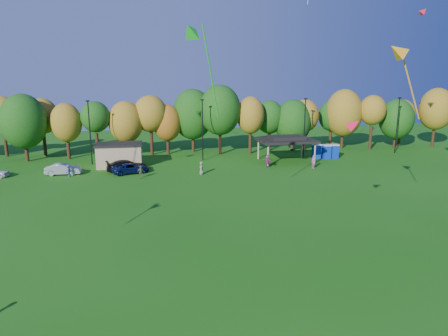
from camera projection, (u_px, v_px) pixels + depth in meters
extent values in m
plane|color=#19600F|center=(268.00, 307.00, 21.37)|extent=(160.00, 160.00, 0.00)
cylinder|color=black|center=(6.00, 144.00, 62.68)|extent=(0.50, 0.50, 4.12)
ellipsoid|color=olive|center=(2.00, 113.00, 61.64)|extent=(4.78, 4.78, 5.18)
cylinder|color=black|center=(26.00, 149.00, 58.99)|extent=(0.50, 0.50, 3.56)
ellipsoid|color=#144C0F|center=(23.00, 121.00, 58.09)|extent=(6.62, 6.62, 8.00)
cylinder|color=black|center=(45.00, 144.00, 63.15)|extent=(0.50, 0.50, 3.79)
ellipsoid|color=olive|center=(42.00, 116.00, 62.19)|extent=(4.94, 4.94, 5.58)
cylinder|color=black|center=(68.00, 148.00, 60.85)|extent=(0.50, 0.50, 3.34)
ellipsoid|color=olive|center=(66.00, 123.00, 60.00)|extent=(4.61, 4.61, 5.88)
cylinder|color=black|center=(97.00, 146.00, 61.43)|extent=(0.50, 0.50, 3.82)
ellipsoid|color=#144C0F|center=(95.00, 117.00, 60.46)|extent=(4.43, 4.43, 4.73)
cylinder|color=black|center=(127.00, 146.00, 62.93)|extent=(0.50, 0.50, 3.25)
ellipsoid|color=olive|center=(126.00, 122.00, 62.10)|extent=(5.33, 5.33, 6.53)
cylinder|color=black|center=(152.00, 143.00, 64.11)|extent=(0.50, 0.50, 3.96)
ellipsoid|color=olive|center=(151.00, 114.00, 63.10)|extent=(5.31, 5.31, 5.82)
cylinder|color=black|center=(168.00, 145.00, 64.94)|extent=(0.50, 0.50, 3.05)
ellipsoid|color=#995914|center=(167.00, 123.00, 64.17)|extent=(4.54, 4.54, 5.87)
cylinder|color=black|center=(193.00, 141.00, 66.79)|extent=(0.50, 0.50, 3.77)
ellipsoid|color=#144C0F|center=(193.00, 114.00, 65.83)|extent=(6.69, 6.69, 8.35)
cylinder|color=black|center=(220.00, 141.00, 64.61)|extent=(0.50, 0.50, 4.28)
ellipsoid|color=#144C0F|center=(220.00, 110.00, 63.52)|extent=(6.64, 6.64, 8.01)
cylinder|color=black|center=(250.00, 142.00, 65.26)|extent=(0.50, 0.50, 3.76)
ellipsoid|color=olive|center=(251.00, 115.00, 64.31)|extent=(4.49, 4.49, 6.02)
cylinder|color=black|center=(269.00, 141.00, 67.96)|extent=(0.50, 0.50, 3.43)
ellipsoid|color=#144C0F|center=(270.00, 117.00, 67.09)|extent=(4.77, 4.77, 5.63)
cylinder|color=black|center=(292.00, 142.00, 67.90)|extent=(0.50, 0.50, 2.95)
ellipsoid|color=#144C0F|center=(293.00, 122.00, 67.15)|extent=(6.14, 6.14, 7.54)
cylinder|color=black|center=(304.00, 140.00, 68.70)|extent=(0.50, 0.50, 3.52)
ellipsoid|color=olive|center=(305.00, 116.00, 67.81)|extent=(4.78, 4.78, 5.53)
cylinder|color=black|center=(330.00, 138.00, 71.34)|extent=(0.50, 0.50, 3.39)
ellipsoid|color=#144C0F|center=(332.00, 116.00, 70.49)|extent=(4.54, 4.54, 5.46)
cylinder|color=black|center=(342.00, 138.00, 70.38)|extent=(0.50, 0.50, 3.72)
ellipsoid|color=olive|center=(344.00, 113.00, 69.44)|extent=(6.32, 6.32, 8.24)
cylinder|color=black|center=(370.00, 138.00, 69.25)|extent=(0.50, 0.50, 4.06)
ellipsoid|color=olive|center=(373.00, 110.00, 68.22)|extent=(4.50, 4.50, 5.13)
cylinder|color=black|center=(395.00, 139.00, 70.81)|extent=(0.50, 0.50, 3.05)
ellipsoid|color=#144C0F|center=(397.00, 119.00, 70.03)|extent=(5.97, 5.97, 7.05)
cylinder|color=black|center=(399.00, 136.00, 72.59)|extent=(0.50, 0.50, 3.55)
ellipsoid|color=olive|center=(401.00, 113.00, 71.69)|extent=(4.60, 4.60, 4.99)
cylinder|color=black|center=(433.00, 136.00, 71.78)|extent=(0.50, 0.50, 4.07)
ellipsoid|color=olive|center=(436.00, 109.00, 70.75)|extent=(5.83, 5.83, 7.42)
cylinder|color=black|center=(90.00, 133.00, 56.17)|extent=(0.16, 0.16, 9.00)
cube|color=black|center=(88.00, 101.00, 55.19)|extent=(0.50, 0.25, 0.18)
cylinder|color=black|center=(203.00, 131.00, 59.11)|extent=(0.16, 0.16, 9.00)
cube|color=black|center=(202.00, 100.00, 58.13)|extent=(0.50, 0.25, 0.18)
cylinder|color=black|center=(304.00, 128.00, 62.05)|extent=(0.16, 0.16, 9.00)
cube|color=black|center=(306.00, 99.00, 61.07)|extent=(0.50, 0.25, 0.18)
cylinder|color=black|center=(397.00, 126.00, 64.99)|extent=(0.16, 0.16, 9.00)
cube|color=black|center=(400.00, 98.00, 64.01)|extent=(0.50, 0.25, 0.18)
cube|color=tan|center=(120.00, 156.00, 55.64)|extent=(6.00, 4.00, 3.00)
cube|color=black|center=(119.00, 144.00, 55.29)|extent=(6.30, 4.30, 0.25)
cylinder|color=tan|center=(268.00, 155.00, 56.05)|extent=(0.24, 0.24, 3.00)
cylinder|color=tan|center=(315.00, 153.00, 57.34)|extent=(0.24, 0.24, 3.00)
cylinder|color=tan|center=(258.00, 149.00, 60.84)|extent=(0.24, 0.24, 3.00)
cylinder|color=tan|center=(302.00, 148.00, 62.13)|extent=(0.24, 0.24, 3.00)
cube|color=black|center=(286.00, 140.00, 58.73)|extent=(8.20, 6.20, 0.35)
cube|color=black|center=(286.00, 138.00, 58.64)|extent=(5.00, 3.50, 0.45)
cube|color=#0E36B9|center=(316.00, 152.00, 61.68)|extent=(1.10, 1.10, 2.00)
cube|color=silver|center=(317.00, 145.00, 61.44)|extent=(1.15, 1.15, 0.18)
cube|color=#0E36B9|center=(327.00, 152.00, 61.12)|extent=(1.10, 1.10, 2.00)
cube|color=silver|center=(327.00, 145.00, 60.89)|extent=(1.15, 1.15, 0.18)
cube|color=#0E36B9|center=(334.00, 152.00, 61.50)|extent=(1.10, 1.10, 2.00)
cube|color=silver|center=(334.00, 145.00, 61.26)|extent=(1.15, 1.15, 0.18)
imported|color=#A2A1A6|center=(63.00, 169.00, 50.87)|extent=(4.38, 1.55, 1.44)
imported|color=#0C1948|center=(130.00, 168.00, 51.63)|extent=(5.28, 3.65, 1.34)
imported|color=black|center=(127.00, 166.00, 52.60)|extent=(5.59, 3.13, 1.53)
imported|color=#9C4173|center=(267.00, 161.00, 55.14)|extent=(1.37, 1.64, 1.76)
imported|color=#71865B|center=(201.00, 168.00, 51.03)|extent=(0.59, 0.85, 1.65)
imported|color=#657548|center=(141.00, 172.00, 49.06)|extent=(0.97, 0.65, 1.53)
imported|color=#424B91|center=(68.00, 171.00, 49.80)|extent=(0.86, 1.13, 1.54)
imported|color=#BF5AB5|center=(313.00, 162.00, 54.56)|extent=(0.58, 0.74, 1.79)
cone|color=red|center=(424.00, 11.00, 46.76)|extent=(1.26, 1.00, 1.16)
cone|color=orange|center=(397.00, 51.00, 26.76)|extent=(1.85, 1.53, 1.65)
cylinder|color=orange|center=(410.00, 85.00, 27.81)|extent=(1.79, 0.47, 4.73)
cone|color=#F10D3E|center=(354.00, 125.00, 27.12)|extent=(1.50, 1.42, 1.20)
cone|color=green|center=(190.00, 30.00, 29.91)|extent=(2.20, 2.29, 1.85)
cylinder|color=green|center=(211.00, 73.00, 29.20)|extent=(1.56, 2.06, 6.61)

